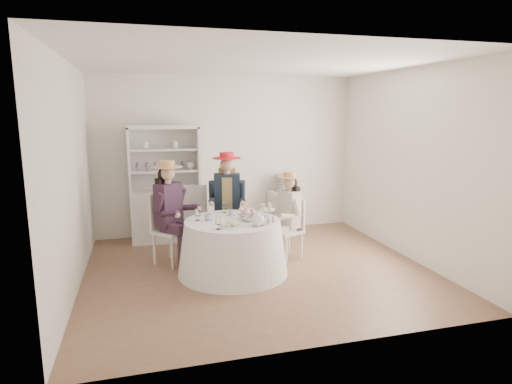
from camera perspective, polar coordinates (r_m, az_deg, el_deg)
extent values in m
plane|color=brown|center=(5.86, 0.26, -10.32)|extent=(4.50, 4.50, 0.00)
plane|color=white|center=(5.50, 0.28, 16.94)|extent=(4.50, 4.50, 0.00)
plane|color=white|center=(7.46, -3.83, 4.88)|extent=(4.50, 0.00, 4.50)
plane|color=white|center=(3.66, 8.62, -1.25)|extent=(4.50, 0.00, 4.50)
plane|color=white|center=(5.39, -23.49, 1.79)|extent=(0.00, 4.50, 4.50)
plane|color=white|center=(6.49, 19.84, 3.41)|extent=(0.00, 4.50, 4.50)
cone|color=white|center=(5.66, -3.12, -7.40)|extent=(1.44, 1.44, 0.69)
cylinder|color=white|center=(5.56, -3.16, -3.90)|extent=(1.24, 1.24, 0.02)
cube|color=silver|center=(7.17, -11.86, -3.11)|extent=(1.18, 0.63, 0.84)
cube|color=silver|center=(7.20, -12.23, 4.45)|extent=(1.10, 0.25, 1.02)
cube|color=silver|center=(6.98, -12.31, 8.47)|extent=(1.18, 0.63, 0.06)
cube|color=silver|center=(7.01, -16.56, 4.08)|extent=(0.12, 0.42, 1.02)
cube|color=silver|center=(7.06, -7.76, 4.47)|extent=(0.12, 0.42, 1.02)
cube|color=silver|center=(7.04, -12.09, 2.79)|extent=(1.09, 0.57, 0.03)
cube|color=silver|center=(7.00, -12.20, 5.58)|extent=(1.09, 0.57, 0.03)
sphere|color=white|center=(7.06, -8.71, 3.54)|extent=(0.13, 0.13, 0.13)
cube|color=silver|center=(7.63, 3.72, -2.58)|extent=(0.49, 0.49, 0.71)
cylinder|color=black|center=(7.53, 3.77, 1.16)|extent=(0.39, 0.39, 0.30)
cube|color=silver|center=(6.07, -11.31, -5.18)|extent=(0.58, 0.58, 0.04)
cylinder|color=silver|center=(5.92, -11.12, -7.98)|extent=(0.04, 0.04, 0.45)
cylinder|color=silver|center=(6.15, -9.05, -7.19)|extent=(0.04, 0.04, 0.45)
cylinder|color=silver|center=(6.14, -13.41, -7.40)|extent=(0.04, 0.04, 0.45)
cylinder|color=silver|center=(6.36, -11.33, -6.67)|extent=(0.04, 0.04, 0.45)
cube|color=silver|center=(6.13, -12.68, -2.42)|extent=(0.30, 0.29, 0.51)
cube|color=black|center=(5.99, -11.58, -1.66)|extent=(0.41, 0.40, 0.60)
cube|color=black|center=(5.90, -11.05, -4.80)|extent=(0.34, 0.34, 0.12)
cylinder|color=black|center=(5.90, -9.90, -7.89)|extent=(0.10, 0.10, 0.47)
cylinder|color=black|center=(5.80, -12.73, -1.39)|extent=(0.19, 0.19, 0.28)
cube|color=black|center=(6.04, -9.88, -4.42)|extent=(0.34, 0.34, 0.12)
cylinder|color=black|center=(6.03, -8.74, -7.44)|extent=(0.10, 0.10, 0.47)
cylinder|color=black|center=(6.11, -9.98, -0.69)|extent=(0.19, 0.19, 0.28)
cylinder|color=#D8A889|center=(5.94, -11.70, 1.35)|extent=(0.09, 0.09, 0.08)
sphere|color=#D8A889|center=(5.92, -11.74, 2.42)|extent=(0.20, 0.20, 0.20)
sphere|color=black|center=(5.95, -12.06, 2.31)|extent=(0.20, 0.20, 0.20)
cube|color=black|center=(6.02, -12.22, 0.06)|extent=(0.23, 0.23, 0.39)
cylinder|color=tan|center=(5.91, -11.77, 3.31)|extent=(0.41, 0.41, 0.01)
cylinder|color=tan|center=(5.90, -11.79, 3.71)|extent=(0.21, 0.21, 0.08)
cube|color=silver|center=(6.53, -3.84, -3.71)|extent=(0.50, 0.50, 0.04)
cylinder|color=silver|center=(6.43, -5.34, -6.22)|extent=(0.04, 0.04, 0.47)
cylinder|color=silver|center=(6.43, -2.28, -6.19)|extent=(0.04, 0.04, 0.47)
cylinder|color=silver|center=(6.76, -5.26, -5.39)|extent=(0.04, 0.04, 0.47)
cylinder|color=silver|center=(6.76, -2.36, -5.35)|extent=(0.04, 0.04, 0.47)
cube|color=silver|center=(6.65, -3.87, -0.90)|extent=(0.40, 0.11, 0.53)
cube|color=#182331|center=(6.46, -3.88, -0.27)|extent=(0.42, 0.28, 0.62)
cube|color=tan|center=(6.46, -3.88, -0.27)|extent=(0.19, 0.26, 0.53)
cube|color=#182331|center=(6.38, -4.71, -3.26)|extent=(0.21, 0.38, 0.13)
cylinder|color=#182331|center=(6.33, -4.68, -6.40)|extent=(0.11, 0.11, 0.49)
cylinder|color=#182331|center=(6.41, -5.86, 0.29)|extent=(0.13, 0.20, 0.29)
cube|color=#182331|center=(6.38, -2.98, -3.24)|extent=(0.21, 0.38, 0.13)
cylinder|color=#182331|center=(6.33, -2.93, -6.38)|extent=(0.11, 0.11, 0.49)
cylinder|color=#182331|center=(6.41, -1.91, 0.34)|extent=(0.13, 0.20, 0.29)
cylinder|color=#D8A889|center=(6.41, -3.92, 2.63)|extent=(0.10, 0.10, 0.09)
sphere|color=#D8A889|center=(6.39, -3.93, 3.67)|extent=(0.20, 0.20, 0.20)
sphere|color=tan|center=(6.44, -3.93, 3.58)|extent=(0.20, 0.20, 0.20)
cube|color=tan|center=(6.52, -3.90, 1.44)|extent=(0.27, 0.13, 0.41)
cylinder|color=red|center=(6.38, -3.94, 4.53)|extent=(0.43, 0.43, 0.01)
cylinder|color=red|center=(6.38, -3.94, 4.91)|extent=(0.21, 0.21, 0.09)
cube|color=silver|center=(6.19, 4.27, -5.26)|extent=(0.47, 0.47, 0.04)
cylinder|color=silver|center=(6.26, 2.38, -7.01)|extent=(0.03, 0.03, 0.39)
cylinder|color=silver|center=(6.05, 4.10, -7.66)|extent=(0.03, 0.03, 0.39)
cylinder|color=silver|center=(6.44, 4.38, -6.54)|extent=(0.03, 0.03, 0.39)
cylinder|color=silver|center=(6.24, 6.12, -7.14)|extent=(0.03, 0.03, 0.39)
cube|color=silver|center=(6.23, 5.43, -2.87)|extent=(0.15, 0.33, 0.45)
cube|color=beige|center=(6.12, 4.44, -2.24)|extent=(0.28, 0.37, 0.52)
cube|color=beige|center=(6.16, 3.02, -4.62)|extent=(0.33, 0.22, 0.11)
cylinder|color=beige|center=(6.16, 2.09, -7.23)|extent=(0.09, 0.09, 0.41)
cylinder|color=beige|center=(6.22, 3.08, -1.42)|extent=(0.17, 0.13, 0.25)
cube|color=beige|center=(6.04, 4.00, -4.94)|extent=(0.33, 0.22, 0.11)
cylinder|color=beige|center=(6.04, 3.05, -7.60)|extent=(0.09, 0.09, 0.41)
cylinder|color=beige|center=(5.94, 5.36, -2.01)|extent=(0.17, 0.13, 0.25)
cylinder|color=#D8A889|center=(6.06, 4.48, 0.33)|extent=(0.08, 0.08, 0.07)
sphere|color=#D8A889|center=(6.04, 4.49, 1.25)|extent=(0.17, 0.17, 0.17)
sphere|color=black|center=(6.07, 4.78, 1.16)|extent=(0.17, 0.17, 0.17)
cube|color=black|center=(6.13, 4.97, -0.76)|extent=(0.15, 0.23, 0.34)
cylinder|color=tan|center=(6.03, 4.50, 2.00)|extent=(0.36, 0.36, 0.01)
cylinder|color=tan|center=(6.03, 4.51, 2.34)|extent=(0.18, 0.18, 0.07)
cube|color=silver|center=(6.92, -8.02, -3.16)|extent=(0.48, 0.48, 0.04)
cylinder|color=silver|center=(7.12, -6.56, -4.67)|extent=(0.04, 0.04, 0.45)
cylinder|color=silver|center=(7.15, -9.17, -4.68)|extent=(0.04, 0.04, 0.45)
cylinder|color=silver|center=(6.81, -6.70, -5.39)|extent=(0.04, 0.04, 0.45)
cylinder|color=silver|center=(6.84, -9.44, -5.40)|extent=(0.04, 0.04, 0.45)
cube|color=silver|center=(6.68, -8.20, -1.24)|extent=(0.38, 0.11, 0.51)
imported|color=white|center=(5.56, -6.38, -3.42)|extent=(0.11, 0.11, 0.08)
imported|color=white|center=(5.80, -3.34, -2.81)|extent=(0.08, 0.08, 0.07)
imported|color=white|center=(5.71, -0.98, -3.02)|extent=(0.11, 0.11, 0.07)
imported|color=white|center=(5.53, -0.98, -3.57)|extent=(0.27, 0.27, 0.05)
sphere|color=pink|center=(5.60, -0.49, -2.70)|extent=(0.07, 0.07, 0.07)
sphere|color=white|center=(5.64, -0.84, -2.60)|extent=(0.07, 0.07, 0.07)
sphere|color=pink|center=(5.64, -1.38, -2.61)|extent=(0.07, 0.07, 0.07)
sphere|color=white|center=(5.60, -1.71, -2.71)|extent=(0.07, 0.07, 0.07)
sphere|color=pink|center=(5.55, -1.58, -2.83)|extent=(0.07, 0.07, 0.07)
sphere|color=white|center=(5.53, -1.08, -2.88)|extent=(0.07, 0.07, 0.07)
sphere|color=pink|center=(5.55, -0.60, -2.82)|extent=(0.07, 0.07, 0.07)
sphere|color=white|center=(5.27, 0.23, -3.73)|extent=(0.17, 0.17, 0.17)
cylinder|color=white|center=(5.30, 1.32, -3.55)|extent=(0.10, 0.03, 0.08)
cylinder|color=white|center=(5.25, 0.23, -2.83)|extent=(0.04, 0.04, 0.02)
cylinder|color=white|center=(5.25, -3.28, -4.58)|extent=(0.28, 0.28, 0.01)
cube|color=beige|center=(5.21, -3.81, -4.41)|extent=(0.06, 0.04, 0.03)
cube|color=beige|center=(5.24, -3.28, -4.18)|extent=(0.07, 0.06, 0.03)
cube|color=beige|center=(5.28, -2.76, -4.21)|extent=(0.08, 0.07, 0.03)
cube|color=beige|center=(5.28, -3.61, -4.08)|extent=(0.08, 0.08, 0.03)
cube|color=beige|center=(5.21, -2.83, -4.40)|extent=(0.07, 0.08, 0.03)
cylinder|color=white|center=(5.43, 1.48, -4.06)|extent=(0.26, 0.26, 0.01)
cylinder|color=white|center=(5.41, 1.49, -3.24)|extent=(0.02, 0.02, 0.17)
cylinder|color=white|center=(5.39, 1.49, -2.35)|extent=(0.19, 0.19, 0.01)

